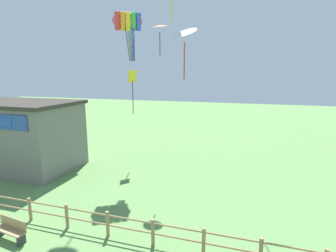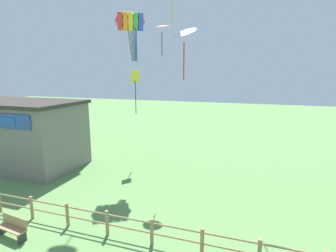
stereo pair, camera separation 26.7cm
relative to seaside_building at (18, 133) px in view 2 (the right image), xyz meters
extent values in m
cylinder|color=#9E7F56|center=(6.60, -5.47, -1.83)|extent=(0.14, 0.14, 1.09)
cylinder|color=#9E7F56|center=(8.58, -5.47, -1.83)|extent=(0.14, 0.14, 1.09)
cylinder|color=#9E7F56|center=(10.56, -5.47, -1.83)|extent=(0.14, 0.14, 1.09)
cylinder|color=#9E7F56|center=(12.54, -5.47, -1.83)|extent=(0.14, 0.14, 1.09)
cylinder|color=#9E7F56|center=(14.52, -5.47, -1.83)|extent=(0.14, 0.14, 1.09)
cylinder|color=#9E7F56|center=(12.54, -5.47, -1.45)|extent=(19.80, 0.07, 0.07)
cylinder|color=#9E7F56|center=(12.54, -5.47, -1.89)|extent=(19.80, 0.07, 0.07)
cube|color=slate|center=(0.00, 0.01, -0.14)|extent=(8.88, 4.65, 4.48)
cube|color=#38332D|center=(0.00, 0.01, 2.23)|extent=(9.18, 4.95, 0.24)
cube|color=#9E7F56|center=(6.97, -6.90, -1.95)|extent=(1.50, 0.58, 0.05)
cube|color=#9E7F56|center=(6.99, -6.72, -1.70)|extent=(1.46, 0.23, 0.44)
cube|color=#2D2D33|center=(6.32, -6.81, -2.18)|extent=(0.11, 0.36, 0.40)
cube|color=#2D2D33|center=(7.61, -6.98, -2.18)|extent=(0.11, 0.36, 0.40)
ellipsoid|color=#E54C8C|center=(8.33, 1.66, 7.41)|extent=(2.25, 2.02, 1.24)
cube|color=red|center=(7.78, 1.34, 7.41)|extent=(0.86, 1.23, 1.27)
cube|color=orange|center=(8.06, 1.50, 7.41)|extent=(0.86, 1.23, 1.27)
cube|color=yellow|center=(8.33, 1.66, 7.41)|extent=(0.86, 1.23, 1.27)
cube|color=green|center=(8.61, 1.82, 7.41)|extent=(0.86, 1.23, 1.27)
cube|color=blue|center=(8.89, 1.98, 7.41)|extent=(0.86, 1.23, 1.27)
cylinder|color=blue|center=(8.38, 1.49, 5.96)|extent=(0.19, 0.32, 1.95)
cylinder|color=orange|center=(8.47, 1.50, 5.96)|extent=(0.15, 0.33, 1.95)
cylinder|color=blue|center=(8.54, 1.51, 5.96)|extent=(0.10, 0.33, 1.95)
cylinder|color=green|center=(8.62, 1.52, 5.96)|extent=(0.05, 0.33, 1.95)
cylinder|color=blue|center=(8.68, 1.53, 5.96)|extent=(0.10, 0.33, 1.95)
cylinder|color=purple|center=(8.75, 1.55, 5.96)|extent=(0.15, 0.33, 1.95)
cylinder|color=blue|center=(8.80, 1.57, 5.96)|extent=(0.19, 0.32, 1.95)
cone|color=white|center=(13.36, -4.02, 5.75)|extent=(1.23, 1.20, 0.49)
cylinder|color=red|center=(13.36, -4.02, 4.68)|extent=(0.05, 0.05, 1.39)
cone|color=orange|center=(10.67, 1.01, 6.91)|extent=(1.03, 1.03, 0.25)
cylinder|color=#333338|center=(10.67, 1.01, 5.90)|extent=(0.05, 0.05, 1.30)
cube|color=yellow|center=(7.78, 3.36, 4.02)|extent=(0.59, 0.64, 0.86)
cylinder|color=black|center=(7.78, 3.36, 2.49)|extent=(0.05, 0.05, 2.36)
camera|label=1|loc=(15.79, -14.04, 4.21)|focal=28.00mm
camera|label=2|loc=(16.04, -13.96, 4.21)|focal=28.00mm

